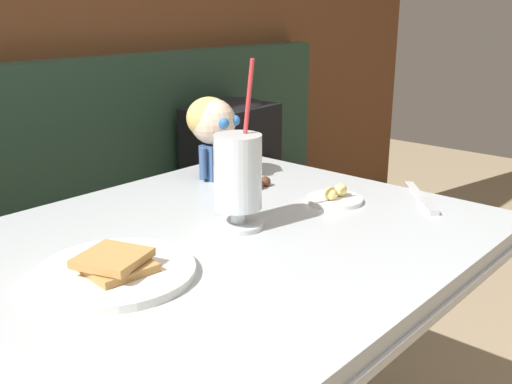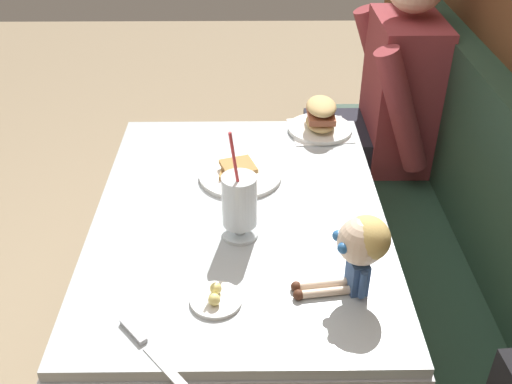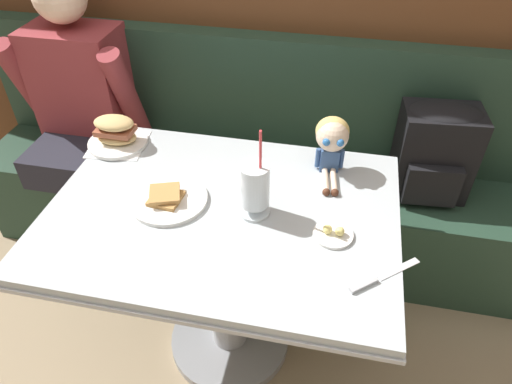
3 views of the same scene
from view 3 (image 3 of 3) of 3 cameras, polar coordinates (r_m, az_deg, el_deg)
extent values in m
plane|color=#998466|center=(1.96, -4.54, -22.03)|extent=(8.00, 8.00, 0.00)
cube|color=#233D2D|center=(2.25, 0.33, -2.02)|extent=(2.60, 0.48, 0.45)
cube|color=#233D2D|center=(2.11, 1.42, 11.59)|extent=(2.60, 0.10, 0.55)
cube|color=#B2BCC1|center=(1.49, -4.14, -2.48)|extent=(1.10, 0.80, 0.03)
cube|color=#B7BABF|center=(1.50, -4.10, -3.13)|extent=(1.11, 0.81, 0.02)
cylinder|color=#A5A8AD|center=(1.75, -3.59, -11.21)|extent=(0.14, 0.14, 0.65)
cylinder|color=gray|center=(2.03, -3.17, -17.40)|extent=(0.48, 0.48, 0.04)
cylinder|color=white|center=(1.52, -10.63, -0.91)|extent=(0.25, 0.25, 0.01)
cube|color=#B78447|center=(1.51, -10.96, -0.77)|extent=(0.10, 0.10, 0.01)
cube|color=#B78447|center=(1.50, -11.11, -0.19)|extent=(0.12, 0.12, 0.01)
cylinder|color=silver|center=(1.45, -0.16, -2.40)|extent=(0.10, 0.10, 0.01)
cylinder|color=silver|center=(1.44, -0.16, -1.81)|extent=(0.03, 0.03, 0.03)
cylinder|color=silver|center=(1.39, -0.16, 0.82)|extent=(0.09, 0.09, 0.14)
cylinder|color=#ADE0A8|center=(1.39, -0.16, 0.50)|extent=(0.08, 0.08, 0.12)
cylinder|color=#DB383D|center=(1.32, 0.54, 3.80)|extent=(0.01, 0.03, 0.22)
cube|color=white|center=(1.83, -16.47, 5.63)|extent=(0.22, 0.22, 0.00)
cylinder|color=white|center=(1.83, -16.51, 5.84)|extent=(0.22, 0.22, 0.01)
ellipsoid|color=tan|center=(1.81, -16.65, 6.48)|extent=(0.15, 0.10, 0.04)
cube|color=#995138|center=(1.80, -16.82, 7.22)|extent=(0.14, 0.09, 0.02)
ellipsoid|color=tan|center=(1.78, -17.01, 8.09)|extent=(0.15, 0.10, 0.04)
cylinder|color=white|center=(1.40, 9.39, -5.14)|extent=(0.12, 0.12, 0.01)
sphere|color=#F4E07A|center=(1.39, 8.73, -4.51)|extent=(0.03, 0.03, 0.03)
sphere|color=#F4E07A|center=(1.39, 10.21, -4.75)|extent=(0.03, 0.03, 0.03)
cube|color=silver|center=(1.35, 17.01, -8.99)|extent=(0.12, 0.11, 0.00)
cube|color=#B2B5BA|center=(1.29, 12.98, -11.00)|extent=(0.08, 0.07, 0.01)
cube|color=#385689|center=(1.63, 8.96, 3.98)|extent=(0.07, 0.05, 0.08)
sphere|color=beige|center=(1.57, 9.32, 6.86)|extent=(0.11, 0.11, 0.11)
ellipsoid|color=#D8B766|center=(1.58, 9.33, 7.34)|extent=(0.13, 0.12, 0.10)
sphere|color=#2D6BB2|center=(1.53, 8.61, 6.05)|extent=(0.03, 0.03, 0.03)
sphere|color=#2D6BB2|center=(1.53, 10.25, 5.95)|extent=(0.03, 0.03, 0.03)
cylinder|color=beige|center=(1.58, 8.48, 1.36)|extent=(0.04, 0.12, 0.02)
cylinder|color=beige|center=(1.58, 9.49, 1.31)|extent=(0.04, 0.12, 0.02)
sphere|color=#4C2819|center=(1.54, 8.58, -0.03)|extent=(0.03, 0.03, 0.03)
sphere|color=#4C2819|center=(1.54, 9.61, -0.08)|extent=(0.03, 0.03, 0.03)
cylinder|color=#385689|center=(1.62, 7.54, 4.17)|extent=(0.02, 0.02, 0.07)
cylinder|color=#385689|center=(1.63, 10.42, 4.02)|extent=(0.02, 0.02, 0.07)
cube|color=black|center=(2.02, 20.93, 4.51)|extent=(0.32, 0.22, 0.38)
cube|color=black|center=(1.97, 20.70, 0.74)|extent=(0.21, 0.07, 0.17)
ellipsoid|color=black|center=(1.93, 22.16, 8.86)|extent=(0.30, 0.21, 0.07)
cube|color=maroon|center=(2.24, -20.23, 11.29)|extent=(0.38, 0.24, 0.58)
cube|color=#23232D|center=(2.22, -21.07, 4.06)|extent=(0.34, 0.36, 0.14)
cylinder|color=maroon|center=(2.32, -25.99, 11.44)|extent=(0.09, 0.25, 0.48)
cylinder|color=maroon|center=(2.08, -15.46, 11.07)|extent=(0.09, 0.25, 0.48)
camera|label=1|loc=(1.19, -49.32, -5.10)|focal=41.41mm
camera|label=2|loc=(1.48, 61.14, 21.05)|focal=41.71mm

